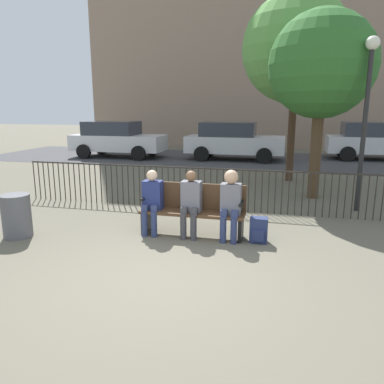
# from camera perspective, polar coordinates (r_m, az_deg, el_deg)

# --- Properties ---
(ground_plane) EXTENTS (80.00, 80.00, 0.00)m
(ground_plane) POSITION_cam_1_polar(r_m,az_deg,el_deg) (5.15, -4.93, -13.07)
(ground_plane) COLOR #605B4C
(park_bench) EXTENTS (1.85, 0.45, 0.92)m
(park_bench) POSITION_cam_1_polar(r_m,az_deg,el_deg) (6.66, 0.17, -2.39)
(park_bench) COLOR #4C331E
(park_bench) RESTS_ON ground
(seated_person_0) EXTENTS (0.34, 0.39, 1.16)m
(seated_person_0) POSITION_cam_1_polar(r_m,az_deg,el_deg) (6.70, -6.12, -1.03)
(seated_person_0) COLOR navy
(seated_person_0) RESTS_ON ground
(seated_person_1) EXTENTS (0.34, 0.39, 1.18)m
(seated_person_1) POSITION_cam_1_polar(r_m,az_deg,el_deg) (6.50, -0.18, -1.33)
(seated_person_1) COLOR #3D3D42
(seated_person_1) RESTS_ON ground
(seated_person_2) EXTENTS (0.34, 0.39, 1.22)m
(seated_person_2) POSITION_cam_1_polar(r_m,az_deg,el_deg) (6.36, 5.88, -1.32)
(seated_person_2) COLOR navy
(seated_person_2) RESTS_ON ground
(backpack) EXTENTS (0.29, 0.24, 0.43)m
(backpack) POSITION_cam_1_polar(r_m,az_deg,el_deg) (6.44, 10.12, -5.76)
(backpack) COLOR navy
(backpack) RESTS_ON ground
(fence_railing) EXTENTS (9.01, 0.03, 0.95)m
(fence_railing) POSITION_cam_1_polar(r_m,az_deg,el_deg) (8.27, 2.88, 1.04)
(fence_railing) COLOR #2D2823
(fence_railing) RESTS_ON ground
(tree_0) EXTENTS (3.16, 3.16, 5.49)m
(tree_0) POSITION_cam_1_polar(r_m,az_deg,el_deg) (12.02, 15.61, 20.29)
(tree_0) COLOR #422D1E
(tree_0) RESTS_ON ground
(tree_1) EXTENTS (2.51, 2.51, 4.48)m
(tree_1) POSITION_cam_1_polar(r_m,az_deg,el_deg) (9.78, 19.19, 17.72)
(tree_1) COLOR #4C3823
(tree_1) RESTS_ON ground
(lamp_post) EXTENTS (0.28, 0.28, 3.65)m
(lamp_post) POSITION_cam_1_polar(r_m,az_deg,el_deg) (8.80, 25.13, 12.74)
(lamp_post) COLOR black
(lamp_post) RESTS_ON ground
(street_surface) EXTENTS (24.00, 6.00, 0.01)m
(street_surface) POSITION_cam_1_polar(r_m,az_deg,el_deg) (16.59, 8.56, 4.90)
(street_surface) COLOR #3D3D3F
(street_surface) RESTS_ON ground
(parked_car_0) EXTENTS (4.20, 1.94, 1.62)m
(parked_car_0) POSITION_cam_1_polar(r_m,az_deg,el_deg) (16.45, 6.29, 7.84)
(parked_car_0) COLOR silver
(parked_car_0) RESTS_ON ground
(parked_car_1) EXTENTS (4.20, 1.94, 1.62)m
(parked_car_1) POSITION_cam_1_polar(r_m,az_deg,el_deg) (18.15, 26.19, 7.07)
(parked_car_1) COLOR silver
(parked_car_1) RESTS_ON ground
(parked_car_2) EXTENTS (4.20, 1.94, 1.62)m
(parked_car_2) POSITION_cam_1_polar(r_m,az_deg,el_deg) (17.53, -11.39, 7.97)
(parked_car_2) COLOR silver
(parked_car_2) RESTS_ON ground
(trash_bin) EXTENTS (0.49, 0.49, 0.76)m
(trash_bin) POSITION_cam_1_polar(r_m,az_deg,el_deg) (7.26, -25.17, -3.31)
(trash_bin) COLOR #56565B
(trash_bin) RESTS_ON ground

